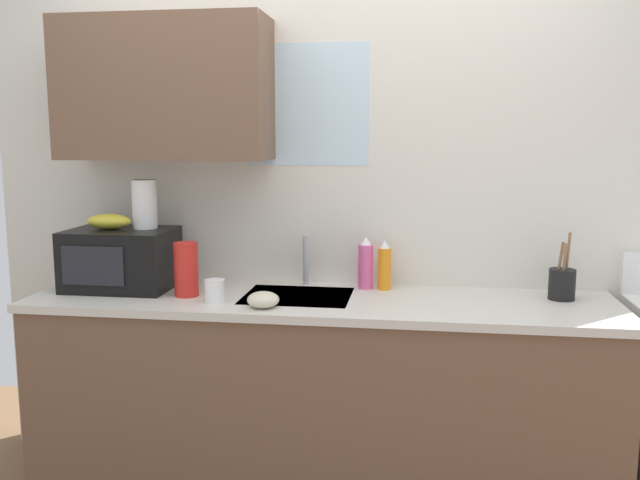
# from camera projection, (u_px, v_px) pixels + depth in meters

# --- Properties ---
(kitchen_wall_assembly) EXTENTS (3.27, 0.42, 2.50)m
(kitchen_wall_assembly) POSITION_uv_depth(u_px,v_px,m) (302.00, 186.00, 3.16)
(kitchen_wall_assembly) COLOR silver
(kitchen_wall_assembly) RESTS_ON ground
(counter_unit) EXTENTS (2.50, 0.63, 0.90)m
(counter_unit) POSITION_uv_depth(u_px,v_px,m) (320.00, 396.00, 2.97)
(counter_unit) COLOR brown
(counter_unit) RESTS_ON ground
(sink_faucet) EXTENTS (0.03, 0.03, 0.23)m
(sink_faucet) POSITION_uv_depth(u_px,v_px,m) (306.00, 260.00, 3.13)
(sink_faucet) COLOR #B2B5BA
(sink_faucet) RESTS_ON counter_unit
(microwave) EXTENTS (0.46, 0.35, 0.27)m
(microwave) POSITION_uv_depth(u_px,v_px,m) (121.00, 259.00, 3.06)
(microwave) COLOR black
(microwave) RESTS_ON counter_unit
(banana_bunch) EXTENTS (0.20, 0.11, 0.07)m
(banana_bunch) POSITION_uv_depth(u_px,v_px,m) (109.00, 221.00, 3.04)
(banana_bunch) COLOR gold
(banana_bunch) RESTS_ON microwave
(paper_towel_roll) EXTENTS (0.11, 0.11, 0.22)m
(paper_towel_roll) POSITION_uv_depth(u_px,v_px,m) (145.00, 204.00, 3.06)
(paper_towel_roll) COLOR white
(paper_towel_roll) RESTS_ON microwave
(dish_soap_bottle_pink) EXTENTS (0.07, 0.07, 0.24)m
(dish_soap_bottle_pink) POSITION_uv_depth(u_px,v_px,m) (366.00, 264.00, 3.06)
(dish_soap_bottle_pink) COLOR #E55999
(dish_soap_bottle_pink) RESTS_ON counter_unit
(dish_soap_bottle_orange) EXTENTS (0.06, 0.06, 0.22)m
(dish_soap_bottle_orange) POSITION_uv_depth(u_px,v_px,m) (385.00, 266.00, 3.04)
(dish_soap_bottle_orange) COLOR orange
(dish_soap_bottle_orange) RESTS_ON counter_unit
(cereal_canister) EXTENTS (0.10, 0.10, 0.23)m
(cereal_canister) POSITION_uv_depth(u_px,v_px,m) (186.00, 269.00, 2.92)
(cereal_canister) COLOR red
(cereal_canister) RESTS_ON counter_unit
(mug_white) EXTENTS (0.08, 0.08, 0.09)m
(mug_white) POSITION_uv_depth(u_px,v_px,m) (215.00, 291.00, 2.82)
(mug_white) COLOR white
(mug_white) RESTS_ON counter_unit
(utensil_crock) EXTENTS (0.11, 0.11, 0.29)m
(utensil_crock) POSITION_uv_depth(u_px,v_px,m) (562.00, 283.00, 2.86)
(utensil_crock) COLOR black
(utensil_crock) RESTS_ON counter_unit
(small_bowl) EXTENTS (0.13, 0.13, 0.06)m
(small_bowl) POSITION_uv_depth(u_px,v_px,m) (263.00, 300.00, 2.73)
(small_bowl) COLOR beige
(small_bowl) RESTS_ON counter_unit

